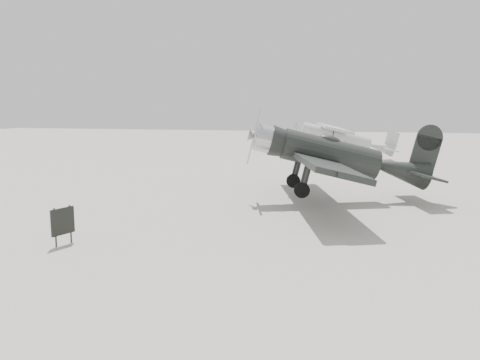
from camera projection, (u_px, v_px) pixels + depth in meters
name	position (u px, v px, depth m)	size (l,w,h in m)	color
ground	(283.00, 229.00, 16.45)	(160.00, 160.00, 0.00)	gray
lowwing_monoplane	(338.00, 157.00, 21.18)	(8.74, 12.00, 3.88)	black
highwing_monoplane	(340.00, 135.00, 38.99)	(8.72, 12.23, 3.45)	#A9ABAF
sign_board	(63.00, 222.00, 14.46)	(0.28, 0.82, 1.21)	#333333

